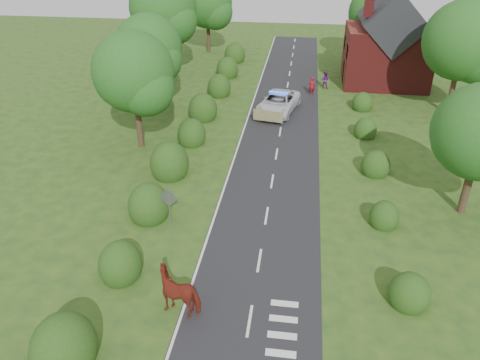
# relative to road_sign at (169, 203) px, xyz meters

# --- Properties ---
(ground) EXTENTS (120.00, 120.00, 0.00)m
(ground) POSITION_rel_road_sign_xyz_m (5.00, -2.00, -1.65)
(ground) COLOR #26471C
(road) EXTENTS (6.00, 70.00, 0.02)m
(road) POSITION_rel_road_sign_xyz_m (5.00, 13.00, -1.64)
(road) COLOR black
(road) RESTS_ON ground
(road_markings) EXTENTS (4.96, 70.00, 0.01)m
(road_markings) POSITION_rel_road_sign_xyz_m (3.40, 10.93, -1.63)
(road_markings) COLOR white
(road_markings) RESTS_ON road
(hedgerow_left) EXTENTS (2.75, 50.41, 3.00)m
(hedgerow_left) POSITION_rel_road_sign_xyz_m (-1.51, 9.69, -0.91)
(hedgerow_left) COLOR #1C3A0D
(hedgerow_left) RESTS_ON ground
(hedgerow_right) EXTENTS (2.10, 45.78, 2.10)m
(hedgerow_right) POSITION_rel_road_sign_xyz_m (11.60, 9.21, -1.10)
(hedgerow_right) COLOR #1C3A0D
(hedgerow_right) RESTS_ON ground
(tree_left_a) EXTENTS (5.74, 5.60, 8.38)m
(tree_left_a) POSITION_rel_road_sign_xyz_m (-4.75, 9.86, 3.69)
(tree_left_a) COLOR #332316
(tree_left_a) RESTS_ON ground
(tree_left_b) EXTENTS (5.74, 5.60, 8.07)m
(tree_left_b) POSITION_rel_road_sign_xyz_m (-6.25, 17.86, 3.39)
(tree_left_b) COLOR #332316
(tree_left_b) RESTS_ON ground
(tree_left_c) EXTENTS (6.97, 6.80, 10.22)m
(tree_left_c) POSITION_rel_road_sign_xyz_m (-7.70, 27.83, 4.88)
(tree_left_c) COLOR #332316
(tree_left_c) RESTS_ON ground
(tree_left_d) EXTENTS (6.15, 6.00, 8.89)m
(tree_left_d) POSITION_rel_road_sign_xyz_m (-5.23, 37.85, 3.98)
(tree_left_d) COLOR #332316
(tree_left_d) RESTS_ON ground
(tree_right_b) EXTENTS (6.56, 6.40, 9.40)m
(tree_right_b) POSITION_rel_road_sign_xyz_m (19.29, 19.84, 4.28)
(tree_right_b) COLOR #332316
(tree_right_b) RESTS_ON ground
(tree_right_c) EXTENTS (6.15, 6.00, 8.58)m
(tree_right_c) POSITION_rel_road_sign_xyz_m (14.27, 35.85, 3.69)
(tree_right_c) COLOR #332316
(tree_right_c) RESTS_ON ground
(road_sign) EXTENTS (1.06, 0.08, 2.53)m
(road_sign) POSITION_rel_road_sign_xyz_m (0.00, 0.00, 0.00)
(road_sign) COLOR gray
(road_sign) RESTS_ON ground
(house) EXTENTS (8.00, 7.40, 9.17)m
(house) POSITION_rel_road_sign_xyz_m (14.49, 28.00, 2.13)
(house) COLOR maroon
(house) RESTS_ON ground
(cow) EXTENTS (2.59, 1.65, 1.72)m
(cow) POSITION_rel_road_sign_xyz_m (2.01, -5.60, -0.80)
(cow) COLOR #64170C
(cow) RESTS_ON ground
(police_van) EXTENTS (3.96, 6.47, 1.82)m
(police_van) POSITION_rel_road_sign_xyz_m (4.52, 18.32, -0.82)
(police_van) COLOR silver
(police_van) RESTS_ON ground
(pedestrian_red) EXTENTS (0.71, 0.56, 1.72)m
(pedestrian_red) POSITION_rel_road_sign_xyz_m (7.36, 23.34, -0.79)
(pedestrian_red) COLOR maroon
(pedestrian_red) RESTS_ON ground
(pedestrian_purple) EXTENTS (0.95, 0.82, 1.70)m
(pedestrian_purple) POSITION_rel_road_sign_xyz_m (8.63, 25.50, -0.80)
(pedestrian_purple) COLOR #5D1D6C
(pedestrian_purple) RESTS_ON ground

